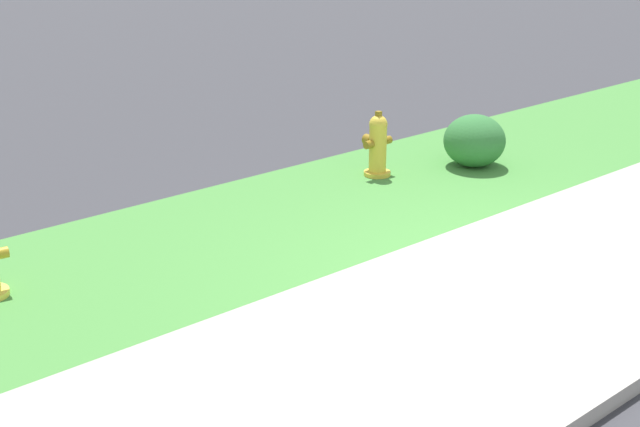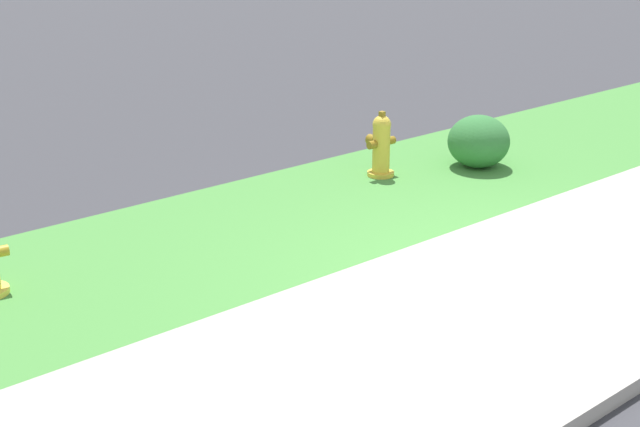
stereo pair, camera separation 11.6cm
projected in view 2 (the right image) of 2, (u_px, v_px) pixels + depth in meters
name	position (u px, v px, depth m)	size (l,w,h in m)	color
ground_plane	(536.00, 287.00, 7.20)	(120.00, 120.00, 0.00)	#38383D
sidewalk_pavement	(536.00, 287.00, 7.19)	(18.00, 2.52, 0.01)	#ADA89E
grass_verge	(329.00, 206.00, 9.02)	(18.00, 2.60, 0.01)	#47893D
fire_hydrant_mid_block	(381.00, 145.00, 9.88)	(0.38, 0.35, 0.74)	gold
shrub_bush_mid_verge	(479.00, 141.00, 10.23)	(0.71, 0.71, 0.61)	#337538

